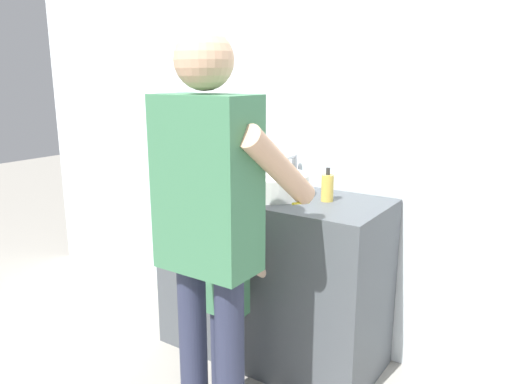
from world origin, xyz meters
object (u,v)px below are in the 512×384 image
Objects in this scene: soap_bottle at (327,188)px; child_toddler at (226,287)px; adult_parent at (210,210)px; toothbrush_cup at (218,175)px.

soap_bottle is 0.18× the size of child_toddler.
soap_bottle is at bearing 55.91° from child_toddler.
adult_parent is at bearing -101.57° from soap_bottle.
child_toddler is at bearing -124.09° from soap_bottle.
toothbrush_cup is 0.13× the size of adult_parent.
toothbrush_cup is 0.71m from child_toddler.
soap_bottle reaches higher than child_toddler.
toothbrush_cup reaches higher than soap_bottle.
toothbrush_cup is 1.25× the size of soap_bottle.
adult_parent is (0.15, -0.28, 0.46)m from child_toddler.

